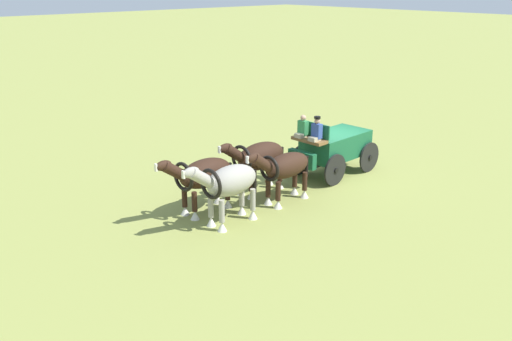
% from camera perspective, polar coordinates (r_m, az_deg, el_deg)
% --- Properties ---
extents(ground_plane, '(220.00, 220.00, 0.00)m').
position_cam_1_polar(ground_plane, '(22.59, 8.17, -0.25)').
color(ground_plane, olive).
extents(show_wagon, '(5.77, 2.00, 2.71)m').
position_cam_1_polar(show_wagon, '(22.09, 8.03, 2.53)').
color(show_wagon, '#195B38').
rests_on(show_wagon, ground).
extents(draft_horse_rear_near, '(3.05, 0.94, 2.15)m').
position_cam_1_polar(draft_horse_rear_near, '(19.04, 2.94, 0.28)').
color(draft_horse_rear_near, '#331E14').
rests_on(draft_horse_rear_near, ground).
extents(draft_horse_rear_off, '(3.20, 1.06, 2.21)m').
position_cam_1_polar(draft_horse_rear_off, '(19.89, 0.24, 1.33)').
color(draft_horse_rear_off, '#331E14').
rests_on(draft_horse_rear_off, ground).
extents(draft_horse_lead_near, '(2.99, 1.03, 2.28)m').
position_cam_1_polar(draft_horse_lead_near, '(17.30, -2.88, -1.31)').
color(draft_horse_lead_near, '#9E998E').
rests_on(draft_horse_lead_near, ground).
extents(draft_horse_lead_off, '(3.12, 1.04, 2.20)m').
position_cam_1_polar(draft_horse_lead_off, '(18.26, -5.59, -0.49)').
color(draft_horse_lead_off, '#331E14').
rests_on(draft_horse_lead_off, ground).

